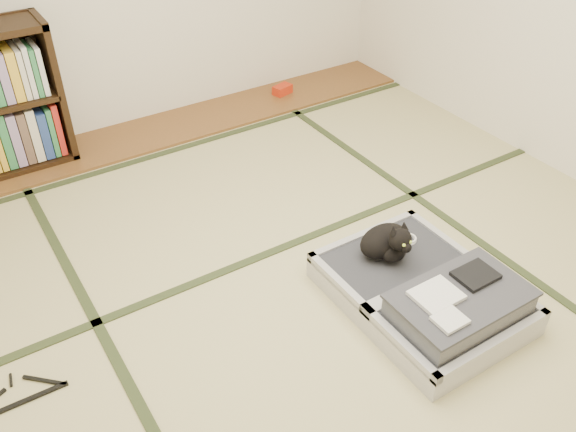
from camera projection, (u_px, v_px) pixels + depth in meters
floor at (317, 294)px, 3.06m from camera, size 4.50×4.50×0.00m
wood_strip at (160, 131)px, 4.41m from camera, size 4.00×0.50×0.02m
red_item at (282, 90)px, 4.87m from camera, size 0.17×0.12×0.07m
tatami_borders at (267, 241)px, 3.39m from camera, size 4.00×4.50×0.01m
suitcase at (427, 294)px, 2.92m from camera, size 0.70×0.94×0.28m
cat at (388, 242)px, 3.03m from camera, size 0.31×0.31×0.25m
cable_coil at (408, 239)px, 3.19m from camera, size 0.10×0.10×0.02m
hanger at (17, 398)px, 2.55m from camera, size 0.42×0.19×0.01m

